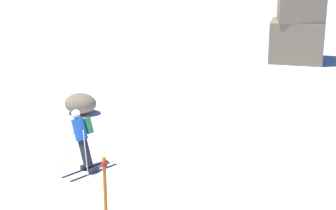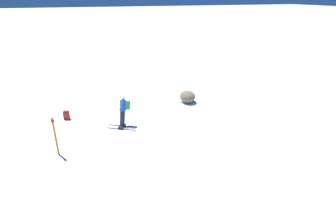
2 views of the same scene
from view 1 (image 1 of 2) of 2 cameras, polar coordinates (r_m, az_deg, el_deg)
name	(u,v)px [view 1 (image 1 of 2)]	position (r m, az deg, el deg)	size (l,w,h in m)	color
ground_plane	(103,172)	(15.57, -6.61, -6.80)	(300.00, 300.00, 0.00)	white
skier	(82,137)	(15.60, -8.70, -3.19)	(1.43, 1.63, 1.70)	black
rock_pillar	(299,13)	(29.05, 13.17, 9.12)	(2.65, 2.33, 5.89)	#7A664C
exposed_boulder_0	(80,104)	(20.48, -8.89, 0.14)	(1.16, 0.99, 0.75)	#7A664C
trail_marker	(105,193)	(12.12, -6.40, -8.85)	(0.13, 0.13, 1.81)	orange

